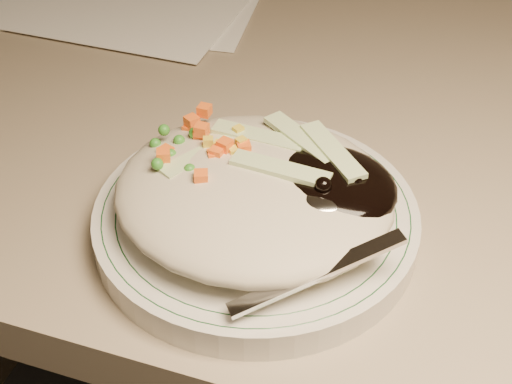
% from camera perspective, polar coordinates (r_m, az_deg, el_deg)
% --- Properties ---
extents(desk, '(1.40, 0.70, 0.74)m').
position_cam_1_polar(desk, '(0.80, 12.09, -4.97)').
color(desk, gray).
rests_on(desk, ground).
extents(plate, '(0.23, 0.23, 0.02)m').
position_cam_1_polar(plate, '(0.51, 0.00, -2.26)').
color(plate, silver).
rests_on(plate, desk).
extents(plate_rim, '(0.22, 0.22, 0.00)m').
position_cam_1_polar(plate_rim, '(0.50, 0.00, -1.41)').
color(plate_rim, '#144723').
rests_on(plate_rim, plate).
extents(meal, '(0.20, 0.19, 0.05)m').
position_cam_1_polar(meal, '(0.48, 0.45, 0.35)').
color(meal, '#B3A991').
rests_on(meal, plate).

